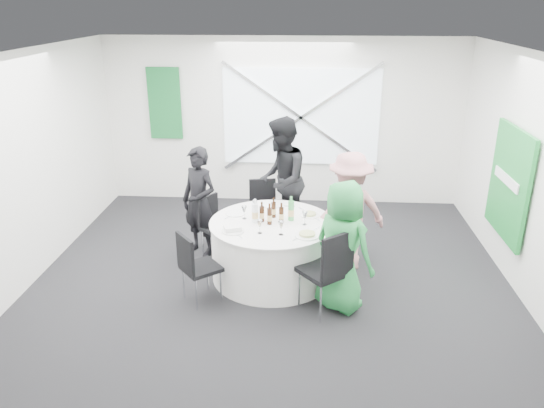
# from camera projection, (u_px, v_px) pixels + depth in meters

# --- Properties ---
(floor) EXTENTS (6.00, 6.00, 0.00)m
(floor) POSITION_uv_depth(u_px,v_px,m) (271.00, 284.00, 6.67)
(floor) COLOR black
(floor) RESTS_ON ground
(ceiling) EXTENTS (6.00, 6.00, 0.00)m
(ceiling) POSITION_uv_depth(u_px,v_px,m) (271.00, 54.00, 5.65)
(ceiling) COLOR silver
(ceiling) RESTS_ON wall_back
(wall_back) EXTENTS (6.00, 0.00, 6.00)m
(wall_back) POSITION_uv_depth(u_px,v_px,m) (283.00, 122.00, 8.95)
(wall_back) COLOR silver
(wall_back) RESTS_ON floor
(wall_front) EXTENTS (6.00, 0.00, 6.00)m
(wall_front) POSITION_uv_depth(u_px,v_px,m) (238.00, 327.00, 3.37)
(wall_front) COLOR silver
(wall_front) RESTS_ON floor
(wall_left) EXTENTS (0.00, 6.00, 6.00)m
(wall_left) POSITION_uv_depth(u_px,v_px,m) (21.00, 173.00, 6.35)
(wall_left) COLOR silver
(wall_left) RESTS_ON floor
(wall_right) EXTENTS (0.00, 6.00, 6.00)m
(wall_right) POSITION_uv_depth(u_px,v_px,m) (536.00, 184.00, 5.97)
(wall_right) COLOR silver
(wall_right) RESTS_ON floor
(window_panel) EXTENTS (2.60, 0.03, 1.60)m
(window_panel) POSITION_uv_depth(u_px,v_px,m) (301.00, 117.00, 8.86)
(window_panel) COLOR white
(window_panel) RESTS_ON wall_back
(window_brace_a) EXTENTS (2.63, 0.05, 1.84)m
(window_brace_a) POSITION_uv_depth(u_px,v_px,m) (301.00, 118.00, 8.82)
(window_brace_a) COLOR silver
(window_brace_a) RESTS_ON window_panel
(window_brace_b) EXTENTS (2.63, 0.05, 1.84)m
(window_brace_b) POSITION_uv_depth(u_px,v_px,m) (301.00, 118.00, 8.82)
(window_brace_b) COLOR silver
(window_brace_b) RESTS_ON window_panel
(green_banner) EXTENTS (0.55, 0.04, 1.20)m
(green_banner) POSITION_uv_depth(u_px,v_px,m) (165.00, 103.00, 8.92)
(green_banner) COLOR #125E31
(green_banner) RESTS_ON wall_back
(green_sign) EXTENTS (0.05, 1.20, 1.40)m
(green_sign) POSITION_uv_depth(u_px,v_px,m) (509.00, 183.00, 6.60)
(green_sign) COLOR #188631
(green_sign) RESTS_ON wall_right
(banquet_table) EXTENTS (1.56, 1.56, 0.76)m
(banquet_table) POSITION_uv_depth(u_px,v_px,m) (272.00, 249.00, 6.71)
(banquet_table) COLOR white
(banquet_table) RESTS_ON floor
(chair_back) EXTENTS (0.47, 0.48, 0.90)m
(chair_back) POSITION_uv_depth(u_px,v_px,m) (263.00, 206.00, 7.74)
(chair_back) COLOR black
(chair_back) RESTS_ON floor
(chair_back_left) EXTENTS (0.53, 0.53, 0.84)m
(chair_back_left) POSITION_uv_depth(u_px,v_px,m) (214.00, 222.00, 7.28)
(chair_back_left) COLOR black
(chair_back_left) RESTS_ON floor
(chair_back_right) EXTENTS (0.59, 0.58, 0.93)m
(chair_back_right) POSITION_uv_depth(u_px,v_px,m) (345.00, 220.00, 7.18)
(chair_back_right) COLOR black
(chair_back_right) RESTS_ON floor
(chair_front_right) EXTENTS (0.66, 0.66, 1.03)m
(chair_front_right) POSITION_uv_depth(u_px,v_px,m) (329.00, 266.00, 5.82)
(chair_front_right) COLOR black
(chair_front_right) RESTS_ON floor
(chair_front_left) EXTENTS (0.56, 0.56, 0.88)m
(chair_front_left) POSITION_uv_depth(u_px,v_px,m) (195.00, 263.00, 6.08)
(chair_front_left) COLOR black
(chair_front_left) RESTS_ON floor
(person_man_back_left) EXTENTS (0.66, 0.60, 1.52)m
(person_man_back_left) POSITION_uv_depth(u_px,v_px,m) (199.00, 202.00, 7.22)
(person_man_back_left) COLOR black
(person_man_back_left) RESTS_ON floor
(person_man_back) EXTENTS (0.53, 0.91, 1.83)m
(person_man_back) POSITION_uv_depth(u_px,v_px,m) (281.00, 180.00, 7.60)
(person_man_back) COLOR black
(person_man_back) RESTS_ON floor
(person_woman_pink) EXTENTS (1.12, 0.78, 1.58)m
(person_woman_pink) POSITION_uv_depth(u_px,v_px,m) (349.00, 212.00, 6.82)
(person_woman_pink) COLOR #BB797D
(person_woman_pink) RESTS_ON floor
(person_woman_green) EXTENTS (0.89, 0.85, 1.54)m
(person_woman_green) POSITION_uv_depth(u_px,v_px,m) (342.00, 247.00, 5.90)
(person_woman_green) COLOR #268B41
(person_woman_green) RESTS_ON floor
(plate_back) EXTENTS (0.29, 0.29, 0.01)m
(plate_back) POSITION_uv_depth(u_px,v_px,m) (272.00, 205.00, 7.11)
(plate_back) COLOR white
(plate_back) RESTS_ON banquet_table
(plate_back_left) EXTENTS (0.26, 0.26, 0.01)m
(plate_back_left) POSITION_uv_depth(u_px,v_px,m) (236.00, 213.00, 6.82)
(plate_back_left) COLOR white
(plate_back_left) RESTS_ON banquet_table
(plate_back_right) EXTENTS (0.25, 0.25, 0.04)m
(plate_back_right) POSITION_uv_depth(u_px,v_px,m) (310.00, 215.00, 6.76)
(plate_back_right) COLOR white
(plate_back_right) RESTS_ON banquet_table
(plate_front_right) EXTENTS (0.29, 0.29, 0.04)m
(plate_front_right) POSITION_uv_depth(u_px,v_px,m) (307.00, 235.00, 6.18)
(plate_front_right) COLOR white
(plate_front_right) RESTS_ON banquet_table
(plate_front_left) EXTENTS (0.27, 0.27, 0.01)m
(plate_front_left) POSITION_uv_depth(u_px,v_px,m) (233.00, 231.00, 6.31)
(plate_front_left) COLOR white
(plate_front_left) RESTS_ON banquet_table
(napkin) EXTENTS (0.23, 0.20, 0.06)m
(napkin) POSITION_uv_depth(u_px,v_px,m) (233.00, 228.00, 6.29)
(napkin) COLOR white
(napkin) RESTS_ON plate_front_left
(beer_bottle_a) EXTENTS (0.06, 0.06, 0.26)m
(beer_bottle_a) POSITION_uv_depth(u_px,v_px,m) (262.00, 214.00, 6.56)
(beer_bottle_a) COLOR #331809
(beer_bottle_a) RESTS_ON banquet_table
(beer_bottle_b) EXTENTS (0.06, 0.06, 0.26)m
(beer_bottle_b) POSITION_uv_depth(u_px,v_px,m) (274.00, 210.00, 6.69)
(beer_bottle_b) COLOR #331809
(beer_bottle_b) RESTS_ON banquet_table
(beer_bottle_c) EXTENTS (0.06, 0.06, 0.25)m
(beer_bottle_c) POSITION_uv_depth(u_px,v_px,m) (281.00, 215.00, 6.54)
(beer_bottle_c) COLOR #331809
(beer_bottle_c) RESTS_ON banquet_table
(beer_bottle_d) EXTENTS (0.06, 0.06, 0.27)m
(beer_bottle_d) POSITION_uv_depth(u_px,v_px,m) (269.00, 216.00, 6.47)
(beer_bottle_d) COLOR #331809
(beer_bottle_d) RESTS_ON banquet_table
(green_water_bottle) EXTENTS (0.08, 0.08, 0.31)m
(green_water_bottle) POSITION_uv_depth(u_px,v_px,m) (291.00, 211.00, 6.59)
(green_water_bottle) COLOR green
(green_water_bottle) RESTS_ON banquet_table
(clear_water_bottle) EXTENTS (0.08, 0.08, 0.30)m
(clear_water_bottle) POSITION_uv_depth(u_px,v_px,m) (255.00, 213.00, 6.53)
(clear_water_bottle) COLOR silver
(clear_water_bottle) RESTS_ON banquet_table
(wine_glass_a) EXTENTS (0.07, 0.07, 0.17)m
(wine_glass_a) POSITION_uv_depth(u_px,v_px,m) (255.00, 204.00, 6.81)
(wine_glass_a) COLOR white
(wine_glass_a) RESTS_ON banquet_table
(wine_glass_b) EXTENTS (0.07, 0.07, 0.17)m
(wine_glass_b) POSITION_uv_depth(u_px,v_px,m) (244.00, 209.00, 6.63)
(wine_glass_b) COLOR white
(wine_glass_b) RESTS_ON banquet_table
(wine_glass_c) EXTENTS (0.07, 0.07, 0.17)m
(wine_glass_c) POSITION_uv_depth(u_px,v_px,m) (305.00, 215.00, 6.45)
(wine_glass_c) COLOR white
(wine_glass_c) RESTS_ON banquet_table
(wine_glass_d) EXTENTS (0.07, 0.07, 0.17)m
(wine_glass_d) POSITION_uv_depth(u_px,v_px,m) (281.00, 225.00, 6.18)
(wine_glass_d) COLOR white
(wine_glass_d) RESTS_ON banquet_table
(wine_glass_e) EXTENTS (0.07, 0.07, 0.17)m
(wine_glass_e) POSITION_uv_depth(u_px,v_px,m) (260.00, 223.00, 6.22)
(wine_glass_e) COLOR white
(wine_glass_e) RESTS_ON banquet_table
(fork_a) EXTENTS (0.15, 0.02, 0.01)m
(fork_a) POSITION_uv_depth(u_px,v_px,m) (289.00, 206.00, 7.07)
(fork_a) COLOR silver
(fork_a) RESTS_ON banquet_table
(knife_a) EXTENTS (0.15, 0.03, 0.01)m
(knife_a) POSITION_uv_depth(u_px,v_px,m) (266.00, 205.00, 7.11)
(knife_a) COLOR silver
(knife_a) RESTS_ON banquet_table
(fork_b) EXTENTS (0.07, 0.14, 0.01)m
(fork_b) POSITION_uv_depth(u_px,v_px,m) (241.00, 210.00, 6.96)
(fork_b) COLOR silver
(fork_b) RESTS_ON banquet_table
(knife_b) EXTENTS (0.08, 0.14, 0.01)m
(knife_b) POSITION_uv_depth(u_px,v_px,m) (228.00, 217.00, 6.71)
(knife_b) COLOR silver
(knife_b) RESTS_ON banquet_table
(fork_c) EXTENTS (0.09, 0.14, 0.01)m
(fork_c) POSITION_uv_depth(u_px,v_px,m) (317.00, 219.00, 6.65)
(fork_c) COLOR silver
(fork_c) RESTS_ON banquet_table
(knife_c) EXTENTS (0.09, 0.13, 0.01)m
(knife_c) POSITION_uv_depth(u_px,v_px,m) (302.00, 209.00, 6.96)
(knife_c) COLOR silver
(knife_c) RESTS_ON banquet_table
(fork_d) EXTENTS (0.11, 0.12, 0.01)m
(fork_d) POSITION_uv_depth(u_px,v_px,m) (227.00, 228.00, 6.39)
(fork_d) COLOR silver
(fork_d) RESTS_ON banquet_table
(knife_d) EXTENTS (0.10, 0.13, 0.01)m
(knife_d) POSITION_uv_depth(u_px,v_px,m) (239.00, 236.00, 6.17)
(knife_d) COLOR silver
(knife_d) RESTS_ON banquet_table
(fork_e) EXTENTS (0.11, 0.13, 0.01)m
(fork_e) POSITION_uv_depth(u_px,v_px,m) (297.00, 239.00, 6.11)
(fork_e) COLOR silver
(fork_e) RESTS_ON banquet_table
(knife_e) EXTENTS (0.10, 0.13, 0.01)m
(knife_e) POSITION_uv_depth(u_px,v_px,m) (317.00, 229.00, 6.38)
(knife_e) COLOR silver
(knife_e) RESTS_ON banquet_table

